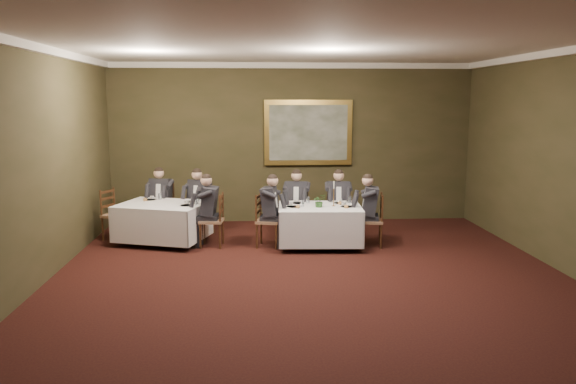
{
  "coord_description": "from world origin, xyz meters",
  "views": [
    {
      "loc": [
        -0.89,
        -7.43,
        2.7
      ],
      "look_at": [
        -0.28,
        1.99,
        1.15
      ],
      "focal_mm": 35.0,
      "sensor_mm": 36.0,
      "label": 1
    }
  ],
  "objects": [
    {
      "name": "chair_main_backright",
      "position": [
        0.81,
        3.45,
        0.28
      ],
      "size": [
        0.47,
        0.45,
        1.0
      ],
      "rotation": [
        0.0,
        0.0,
        3.07
      ],
      "color": "#866144",
      "rests_on": "ground"
    },
    {
      "name": "place_setting_table_second",
      "position": [
        -2.85,
        3.61,
        0.8
      ],
      "size": [
        0.33,
        0.31,
        0.14
      ],
      "color": "white",
      "rests_on": "table_second"
    },
    {
      "name": "ground",
      "position": [
        0.0,
        0.0,
        0.0
      ],
      "size": [
        10.0,
        10.0,
        0.0
      ],
      "primitive_type": "plane",
      "color": "black",
      "rests_on": "ground"
    },
    {
      "name": "diner_main_endright",
      "position": [
        1.31,
        2.63,
        0.51
      ],
      "size": [
        0.54,
        0.48,
        1.35
      ],
      "rotation": [
        0.0,
        0.0,
        1.4
      ],
      "color": "black",
      "rests_on": "chair_main_endright"
    },
    {
      "name": "crown_molding",
      "position": [
        0.0,
        0.0,
        3.44
      ],
      "size": [
        8.0,
        10.0,
        0.12
      ],
      "color": "white",
      "rests_on": "back_wall"
    },
    {
      "name": "diner_sec_backleft",
      "position": [
        -2.76,
        4.03,
        0.51
      ],
      "size": [
        0.5,
        0.56,
        1.35
      ],
      "rotation": [
        0.0,
        0.0,
        2.9
      ],
      "color": "black",
      "rests_on": "chair_sec_backleft"
    },
    {
      "name": "place_setting_table_main",
      "position": [
        0.02,
        3.06,
        0.8
      ],
      "size": [
        0.33,
        0.31,
        0.14
      ],
      "color": "white",
      "rests_on": "table_main"
    },
    {
      "name": "table_main",
      "position": [
        0.35,
        2.69,
        0.45
      ],
      "size": [
        1.6,
        1.26,
        0.67
      ],
      "rotation": [
        0.0,
        0.0,
        -0.06
      ],
      "color": "#301E0D",
      "rests_on": "ground"
    },
    {
      "name": "centerpiece",
      "position": [
        0.33,
        2.59,
        0.89
      ],
      "size": [
        0.28,
        0.27,
        0.25
      ],
      "primitive_type": "imported",
      "rotation": [
        0.0,
        0.0,
        0.37
      ],
      "color": "#2D5926",
      "rests_on": "table_main"
    },
    {
      "name": "front_wall",
      "position": [
        0.0,
        -5.0,
        1.75
      ],
      "size": [
        8.0,
        0.1,
        3.5
      ],
      "primitive_type": "cube",
      "color": "#323019",
      "rests_on": "ground"
    },
    {
      "name": "candlestick",
      "position": [
        0.61,
        2.68,
        0.94
      ],
      "size": [
        0.07,
        0.07,
        0.48
      ],
      "color": "#AB7634",
      "rests_on": "table_main"
    },
    {
      "name": "diner_main_backright",
      "position": [
        0.81,
        3.44,
        0.51
      ],
      "size": [
        0.44,
        0.51,
        1.35
      ],
      "rotation": [
        0.0,
        0.0,
        3.07
      ],
      "color": "black",
      "rests_on": "chair_main_backright"
    },
    {
      "name": "diner_main_endleft",
      "position": [
        -0.6,
        2.74,
        0.51
      ],
      "size": [
        0.56,
        0.5,
        1.35
      ],
      "rotation": [
        0.0,
        0.0,
        -1.79
      ],
      "color": "black",
      "rests_on": "chair_main_endleft"
    },
    {
      "name": "left_wall",
      "position": [
        -4.0,
        0.0,
        1.75
      ],
      "size": [
        0.1,
        10.0,
        3.5
      ],
      "primitive_type": "cube",
      "color": "#323019",
      "rests_on": "ground"
    },
    {
      "name": "table_second",
      "position": [
        -2.6,
        3.14,
        0.45
      ],
      "size": [
        1.89,
        1.64,
        0.67
      ],
      "rotation": [
        0.0,
        0.0,
        -0.31
      ],
      "color": "#301E0D",
      "rests_on": "ground"
    },
    {
      "name": "chair_sec_backleft",
      "position": [
        -2.76,
        4.05,
        0.28
      ],
      "size": [
        0.53,
        0.51,
        1.0
      ],
      "rotation": [
        0.0,
        0.0,
        2.9
      ],
      "color": "#866144",
      "rests_on": "ground"
    },
    {
      "name": "diner_main_backleft",
      "position": [
        -0.01,
        3.48,
        0.51
      ],
      "size": [
        0.48,
        0.55,
        1.35
      ],
      "rotation": [
        0.0,
        0.0,
        2.95
      ],
      "color": "black",
      "rests_on": "chair_main_backleft"
    },
    {
      "name": "chair_sec_endleft",
      "position": [
        -3.55,
        3.45,
        0.28
      ],
      "size": [
        0.57,
        0.58,
        1.0
      ],
      "rotation": [
        0.0,
        0.0,
        -2.03
      ],
      "color": "#866144",
      "rests_on": "ground"
    },
    {
      "name": "diner_sec_backright",
      "position": [
        -1.95,
        3.77,
        0.51
      ],
      "size": [
        0.59,
        0.62,
        1.35
      ],
      "rotation": [
        0.0,
        0.0,
        2.62
      ],
      "color": "black",
      "rests_on": "chair_sec_backright"
    },
    {
      "name": "chair_main_backleft",
      "position": [
        -0.01,
        3.49,
        0.28
      ],
      "size": [
        0.51,
        0.5,
        1.0
      ],
      "rotation": [
        0.0,
        0.0,
        2.95
      ],
      "color": "#866144",
      "rests_on": "ground"
    },
    {
      "name": "back_wall",
      "position": [
        0.0,
        5.0,
        1.75
      ],
      "size": [
        8.0,
        0.1,
        3.5
      ],
      "primitive_type": "cube",
      "color": "#323019",
      "rests_on": "ground"
    },
    {
      "name": "chair_sec_backright",
      "position": [
        -1.94,
        3.78,
        0.28
      ],
      "size": [
        0.59,
        0.58,
        1.0
      ],
      "rotation": [
        0.0,
        0.0,
        2.62
      ],
      "color": "#866144",
      "rests_on": "ground"
    },
    {
      "name": "ceiling",
      "position": [
        0.0,
        0.0,
        3.5
      ],
      "size": [
        8.0,
        10.0,
        0.1
      ],
      "primitive_type": "cube",
      "color": "silver",
      "rests_on": "back_wall"
    },
    {
      "name": "painting",
      "position": [
        0.35,
        4.94,
        1.99
      ],
      "size": [
        1.94,
        0.09,
        1.43
      ],
      "color": "gold",
      "rests_on": "back_wall"
    },
    {
      "name": "diner_sec_endright",
      "position": [
        -1.66,
        2.83,
        0.51
      ],
      "size": [
        0.52,
        0.45,
        1.35
      ],
      "rotation": [
        0.0,
        0.0,
        1.48
      ],
      "color": "black",
      "rests_on": "chair_sec_endright"
    },
    {
      "name": "chair_main_endleft",
      "position": [
        -0.61,
        2.74,
        0.28
      ],
      "size": [
        0.51,
        0.52,
        1.0
      ],
      "rotation": [
        0.0,
        0.0,
        -1.79
      ],
      "color": "#866144",
      "rests_on": "ground"
    },
    {
      "name": "chair_sec_endright",
      "position": [
        -1.64,
        2.83,
        0.28
      ],
      "size": [
        0.46,
        0.48,
        1.0
      ],
      "rotation": [
        0.0,
        0.0,
        1.48
      ],
      "color": "#866144",
      "rests_on": "ground"
    },
    {
      "name": "chair_main_endright",
      "position": [
        1.32,
        2.63,
        0.28
      ],
      "size": [
        0.49,
        0.51,
        1.0
      ],
      "rotation": [
        0.0,
        0.0,
        1.4
      ],
      "color": "#866144",
      "rests_on": "ground"
    }
  ]
}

